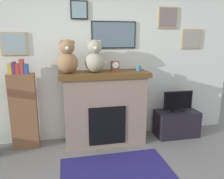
{
  "coord_description": "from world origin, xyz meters",
  "views": [
    {
      "loc": [
        -0.47,
        -1.78,
        1.75
      ],
      "look_at": [
        0.28,
        1.68,
        0.91
      ],
      "focal_mm": 35.32,
      "sensor_mm": 36.0,
      "label": 1
    }
  ],
  "objects_px": {
    "fireplace": "(104,107)",
    "candle_jar": "(138,68)",
    "television": "(178,102)",
    "tv_stand": "(176,123)",
    "teddy_bear_grey": "(68,58)",
    "mantel_clock": "(115,66)",
    "bookshelf": "(24,109)",
    "teddy_bear_tan": "(95,58)"
  },
  "relations": [
    {
      "from": "mantel_clock",
      "to": "teddy_bear_grey",
      "type": "relative_size",
      "value": 0.33
    },
    {
      "from": "mantel_clock",
      "to": "teddy_bear_grey",
      "type": "xyz_separation_m",
      "value": [
        -0.74,
        0.0,
        0.15
      ]
    },
    {
      "from": "candle_jar",
      "to": "mantel_clock",
      "type": "bearing_deg",
      "value": -179.78
    },
    {
      "from": "teddy_bear_tan",
      "to": "bookshelf",
      "type": "bearing_deg",
      "value": 175.94
    },
    {
      "from": "candle_jar",
      "to": "teddy_bear_grey",
      "type": "height_order",
      "value": "teddy_bear_grey"
    },
    {
      "from": "tv_stand",
      "to": "fireplace",
      "type": "bearing_deg",
      "value": 178.35
    },
    {
      "from": "candle_jar",
      "to": "teddy_bear_grey",
      "type": "distance_m",
      "value": 1.16
    },
    {
      "from": "tv_stand",
      "to": "mantel_clock",
      "type": "distance_m",
      "value": 1.57
    },
    {
      "from": "television",
      "to": "fireplace",
      "type": "bearing_deg",
      "value": 178.29
    },
    {
      "from": "bookshelf",
      "to": "candle_jar",
      "type": "relative_size",
      "value": 16.68
    },
    {
      "from": "television",
      "to": "candle_jar",
      "type": "bearing_deg",
      "value": 178.33
    },
    {
      "from": "teddy_bear_grey",
      "to": "candle_jar",
      "type": "bearing_deg",
      "value": 0.03
    },
    {
      "from": "candle_jar",
      "to": "mantel_clock",
      "type": "xyz_separation_m",
      "value": [
        -0.4,
        -0.0,
        0.04
      ]
    },
    {
      "from": "tv_stand",
      "to": "teddy_bear_grey",
      "type": "xyz_separation_m",
      "value": [
        -1.89,
        0.02,
        1.21
      ]
    },
    {
      "from": "bookshelf",
      "to": "teddy_bear_grey",
      "type": "height_order",
      "value": "teddy_bear_grey"
    },
    {
      "from": "tv_stand",
      "to": "teddy_bear_grey",
      "type": "bearing_deg",
      "value": 179.4
    },
    {
      "from": "tv_stand",
      "to": "teddy_bear_tan",
      "type": "xyz_separation_m",
      "value": [
        -1.47,
        0.02,
        1.21
      ]
    },
    {
      "from": "bookshelf",
      "to": "television",
      "type": "relative_size",
      "value": 2.68
    },
    {
      "from": "television",
      "to": "teddy_bear_grey",
      "type": "height_order",
      "value": "teddy_bear_grey"
    },
    {
      "from": "mantel_clock",
      "to": "teddy_bear_grey",
      "type": "bearing_deg",
      "value": 179.93
    },
    {
      "from": "candle_jar",
      "to": "teddy_bear_grey",
      "type": "bearing_deg",
      "value": -179.97
    },
    {
      "from": "candle_jar",
      "to": "teddy_bear_tan",
      "type": "bearing_deg",
      "value": -179.95
    },
    {
      "from": "bookshelf",
      "to": "candle_jar",
      "type": "bearing_deg",
      "value": -2.46
    },
    {
      "from": "tv_stand",
      "to": "teddy_bear_tan",
      "type": "distance_m",
      "value": 1.9
    },
    {
      "from": "television",
      "to": "bookshelf",
      "type": "bearing_deg",
      "value": 177.77
    },
    {
      "from": "tv_stand",
      "to": "mantel_clock",
      "type": "bearing_deg",
      "value": 179.05
    },
    {
      "from": "teddy_bear_grey",
      "to": "bookshelf",
      "type": "bearing_deg",
      "value": 173.58
    },
    {
      "from": "bookshelf",
      "to": "tv_stand",
      "type": "distance_m",
      "value": 2.64
    },
    {
      "from": "bookshelf",
      "to": "tv_stand",
      "type": "bearing_deg",
      "value": -2.2
    },
    {
      "from": "teddy_bear_grey",
      "to": "mantel_clock",
      "type": "bearing_deg",
      "value": -0.07
    },
    {
      "from": "tv_stand",
      "to": "television",
      "type": "distance_m",
      "value": 0.41
    },
    {
      "from": "fireplace",
      "to": "bookshelf",
      "type": "height_order",
      "value": "bookshelf"
    },
    {
      "from": "fireplace",
      "to": "candle_jar",
      "type": "height_order",
      "value": "candle_jar"
    },
    {
      "from": "teddy_bear_grey",
      "to": "fireplace",
      "type": "bearing_deg",
      "value": 1.86
    },
    {
      "from": "television",
      "to": "candle_jar",
      "type": "distance_m",
      "value": 0.97
    },
    {
      "from": "television",
      "to": "mantel_clock",
      "type": "height_order",
      "value": "mantel_clock"
    },
    {
      "from": "fireplace",
      "to": "tv_stand",
      "type": "bearing_deg",
      "value": -1.65
    },
    {
      "from": "fireplace",
      "to": "candle_jar",
      "type": "xyz_separation_m",
      "value": [
        0.58,
        -0.02,
        0.64
      ]
    },
    {
      "from": "fireplace",
      "to": "teddy_bear_tan",
      "type": "distance_m",
      "value": 0.84
    },
    {
      "from": "television",
      "to": "mantel_clock",
      "type": "distance_m",
      "value": 1.32
    },
    {
      "from": "bookshelf",
      "to": "teddy_bear_grey",
      "type": "bearing_deg",
      "value": -6.42
    },
    {
      "from": "bookshelf",
      "to": "mantel_clock",
      "type": "bearing_deg",
      "value": -3.19
    }
  ]
}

